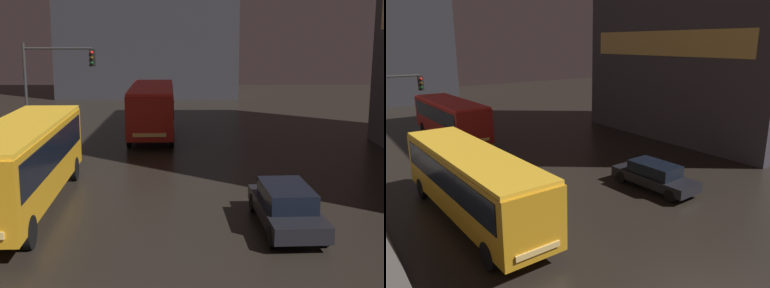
{
  "view_description": "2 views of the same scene",
  "coord_description": "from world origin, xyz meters",
  "views": [
    {
      "loc": [
        2.27,
        -9.16,
        6.07
      ],
      "look_at": [
        2.38,
        10.62,
        2.1
      ],
      "focal_mm": 50.0,
      "sensor_mm": 36.0,
      "label": 1
    },
    {
      "loc": [
        -8.64,
        -5.38,
        7.46
      ],
      "look_at": [
        1.94,
        9.38,
        2.51
      ],
      "focal_mm": 35.0,
      "sensor_mm": 36.0,
      "label": 2
    }
  ],
  "objects": [
    {
      "name": "bus_near",
      "position": [
        -3.62,
        9.33,
        1.9
      ],
      "size": [
        2.8,
        10.57,
        3.09
      ],
      "rotation": [
        0.0,
        0.0,
        3.18
      ],
      "color": "orange",
      "rests_on": "ground"
    },
    {
      "name": "bus_far",
      "position": [
        -0.02,
        23.66,
        1.93
      ],
      "size": [
        2.96,
        9.89,
        3.13
      ],
      "rotation": [
        0.0,
        0.0,
        3.18
      ],
      "color": "#AD1E19",
      "rests_on": "ground"
    },
    {
      "name": "building_right_block",
      "position": [
        18.07,
        14.11,
        10.56
      ],
      "size": [
        10.07,
        17.08,
        21.12
      ],
      "color": "#423D47",
      "rests_on": "ground"
    },
    {
      "name": "car_taxi",
      "position": [
        5.39,
        7.31,
        0.72
      ],
      "size": [
        1.95,
        4.77,
        1.4
      ],
      "rotation": [
        0.0,
        0.0,
        3.19
      ],
      "color": "black",
      "rests_on": "ground"
    }
  ]
}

